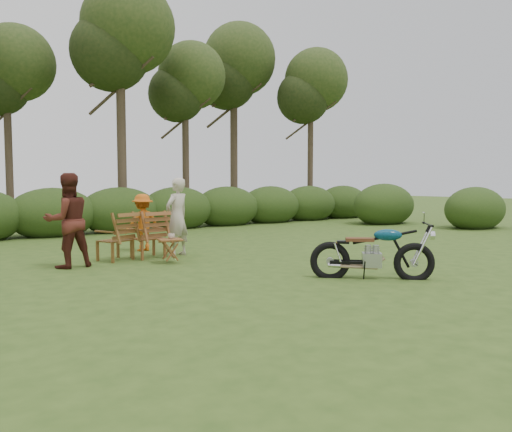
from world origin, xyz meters
TOP-DOWN VIEW (x-y plane):
  - ground at (0.00, 0.00)m, footprint 80.00×80.00m
  - tree_line at (0.50, 9.74)m, footprint 22.52×11.62m
  - motorcycle at (0.37, -0.67)m, footprint 1.84×1.80m
  - lawn_chair_right at (-1.58, 3.53)m, footprint 0.71×0.71m
  - lawn_chair_left at (-2.25, 3.61)m, footprint 0.84×0.84m
  - side_table at (-1.53, 2.66)m, footprint 0.52×0.47m
  - cup at (-1.48, 2.69)m, footprint 0.14×0.14m
  - adult_a at (-0.97, 3.42)m, footprint 0.70×0.58m
  - adult_b at (-3.24, 3.31)m, footprint 0.88×0.71m
  - child at (-1.24, 4.55)m, footprint 0.87×0.55m

SIDE VIEW (x-z plane):
  - ground at x=0.00m, z-range 0.00..0.00m
  - motorcycle at x=0.37m, z-range -0.53..0.53m
  - lawn_chair_right at x=-1.58m, z-range -0.48..0.48m
  - lawn_chair_left at x=-2.25m, z-range -0.48..0.48m
  - adult_a at x=-0.97m, z-range -0.82..0.82m
  - adult_b at x=-3.24m, z-range -0.86..0.86m
  - child at x=-1.24m, z-range -0.64..0.64m
  - side_table at x=-1.53m, z-range 0.00..0.46m
  - cup at x=-1.48m, z-range 0.46..0.57m
  - tree_line at x=0.50m, z-range -0.26..7.88m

